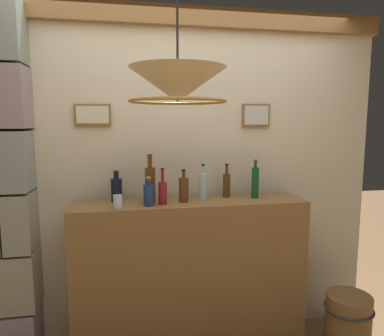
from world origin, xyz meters
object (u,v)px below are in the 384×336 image
Objects in this scene: liquor_bottle_port at (117,189)px; liquor_bottle_tequila at (184,189)px; pendant_lamp at (178,86)px; liquor_bottle_bourbon at (203,186)px; liquor_bottle_gin at (227,184)px; wooden_barrel at (348,324)px; liquor_bottle_brandy at (149,194)px; liquor_bottle_vermouth at (163,192)px; liquor_bottle_amaro at (150,183)px; liquor_bottle_vodka at (255,182)px; glass_tumbler_rocks at (118,202)px.

liquor_bottle_port is 0.48m from liquor_bottle_tequila.
pendant_lamp is (0.34, -0.74, 0.65)m from liquor_bottle_port.
liquor_bottle_bourbon is (0.15, 0.04, 0.01)m from liquor_bottle_tequila.
liquor_bottle_gin reaches higher than wooden_barrel.
liquor_bottle_vermouth reaches higher than liquor_bottle_brandy.
liquor_bottle_amaro is at bearing 168.77° from liquor_bottle_tequila.
liquor_bottle_vermouth is at bearing -47.79° from liquor_bottle_amaro.
liquor_bottle_gin reaches higher than liquor_bottle_port.
liquor_bottle_gin is (0.34, 0.10, 0.01)m from liquor_bottle_tequila.
liquor_bottle_vodka is at bearing -1.16° from liquor_bottle_amaro.
liquor_bottle_brandy is 0.81m from liquor_bottle_vodka.
liquor_bottle_vodka reaches higher than liquor_bottle_bourbon.
liquor_bottle_tequila is 0.36m from liquor_bottle_gin.
liquor_bottle_port reaches higher than liquor_bottle_tequila.
liquor_bottle_gin reaches higher than liquor_bottle_tequila.
wooden_barrel is (1.44, -0.18, -1.00)m from liquor_bottle_brandy.
liquor_bottle_amaro reaches higher than liquor_bottle_bourbon.
liquor_bottle_tequila is 0.16m from liquor_bottle_bourbon.
liquor_bottle_vermouth is at bearing 91.86° from pendant_lamp.
liquor_bottle_vodka is at bearing -1.72° from liquor_bottle_bourbon.
liquor_bottle_amaro is at bearing -175.11° from liquor_bottle_gin.
liquor_bottle_gin is at bearing 15.20° from liquor_bottle_brandy.
glass_tumbler_rocks is at bearing -86.54° from liquor_bottle_port.
liquor_bottle_brandy is at bearing 172.75° from wooden_barrel.
liquor_bottle_vodka reaches higher than glass_tumbler_rocks.
liquor_bottle_tequila is 0.47× the size of pendant_lamp.
liquor_bottle_vermouth is 1.69m from wooden_barrel.
liquor_bottle_gin is 2.78× the size of glass_tumbler_rocks.
liquor_bottle_brandy is 1.76m from wooden_barrel.
liquor_bottle_vermouth is 0.51× the size of pendant_lamp.
liquor_bottle_port is 0.82× the size of liquor_bottle_vodka.
liquor_bottle_bourbon is (0.62, -0.05, 0.01)m from liquor_bottle_port.
liquor_bottle_port is at bearing 175.46° from liquor_bottle_bourbon.
glass_tumbler_rocks is at bearing -167.02° from liquor_bottle_brandy.
wooden_barrel is at bearing -23.52° from liquor_bottle_vodka.
pendant_lamp is at bearing -65.68° from liquor_bottle_port.
liquor_bottle_gin is 1.10m from pendant_lamp.
liquor_bottle_amaro is 0.24m from liquor_bottle_port.
liquor_bottle_vodka is at bearing -3.44° from liquor_bottle_port.
liquor_bottle_gin is at bearing 157.79° from wooden_barrel.
liquor_bottle_vermouth reaches higher than liquor_bottle_port.
liquor_bottle_brandy is 2.16× the size of glass_tumbler_rocks.
liquor_bottle_brandy is (-0.60, -0.16, -0.02)m from liquor_bottle_gin.
liquor_bottle_amaro reaches higher than liquor_bottle_vodka.
pendant_lamp is at bearing -81.90° from liquor_bottle_amaro.
liquor_bottle_amaro reaches higher than liquor_bottle_gin.
liquor_bottle_port is 1.97m from wooden_barrel.
liquor_bottle_gin is 0.21m from liquor_bottle_vodka.
liquor_bottle_gin reaches higher than glass_tumbler_rocks.
wooden_barrel is at bearing -8.82° from liquor_bottle_vermouth.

